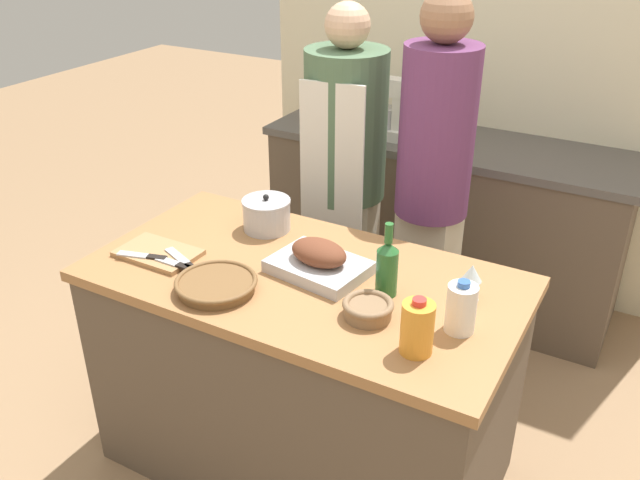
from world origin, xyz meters
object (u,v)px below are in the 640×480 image
Objects in this scene: wine_glass_left at (472,275)px; mixing_bowl at (368,308)px; cutting_board at (158,253)px; juice_jug at (417,328)px; wicker_basket at (216,284)px; condiment_bottle_tall at (430,111)px; knife_chef at (184,262)px; roasting_pan at (319,261)px; stand_mixer at (388,113)px; person_cook_aproned at (345,172)px; condiment_bottle_short at (313,110)px; milk_jug at (461,308)px; knife_paring at (175,264)px; person_cook_guest at (433,181)px; stock_pot at (267,214)px; wine_bottle_green at (387,267)px; knife_bread at (144,256)px.

mixing_bowl is at bearing -134.17° from wine_glass_left.
cutting_board is 1.64× the size of juice_jug.
condiment_bottle_tall is (0.03, 1.87, 0.10)m from wicker_basket.
cutting_board is 1.32× the size of knife_chef.
stand_mixer is at bearing 104.40° from roasting_pan.
condiment_bottle_short is at bearing 123.04° from person_cook_aproned.
roasting_pan is 2.18× the size of mixing_bowl.
juice_jug reaches higher than milk_jug.
knife_paring is 1.14m from person_cook_guest.
mixing_bowl is at bearing 2.88° from knife_chef.
stand_mixer reaches higher than stock_pot.
person_cook_aproned is at bearing 75.37° from cutting_board.
stand_mixer is at bearing 85.01° from person_cook_aproned.
wine_bottle_green is (0.26, -0.01, 0.06)m from roasting_pan.
condiment_bottle_tall is at bearing 120.92° from person_cook_guest.
mixing_bowl reaches higher than wicker_basket.
wicker_basket is 0.22m from knife_paring.
juice_jug is 0.96× the size of knife_bread.
juice_jug is 1.79m from stand_mixer.
knife_paring is at bearing -77.33° from condiment_bottle_short.
condiment_bottle_tall is at bearing 62.69° from stand_mixer.
wine_glass_left is 0.65× the size of condiment_bottle_tall.
mixing_bowl is 0.09× the size of person_cook_guest.
condiment_bottle_short is (-0.48, 1.20, 0.04)m from stock_pot.
knife_paring is 0.75× the size of condiment_bottle_tall.
roasting_pan is 0.53m from wine_glass_left.
knife_paring is 1.66m from condiment_bottle_short.
knife_chef is (-0.98, -0.11, -0.06)m from milk_jug.
condiment_bottle_short reaches higher than milk_jug.
stock_pot is at bearing 77.13° from knife_chef.
condiment_bottle_short is (-0.36, 1.62, 0.08)m from knife_paring.
knife_bread is at bearing -82.02° from condiment_bottle_short.
person_cook_guest reaches higher than juice_jug.
stock_pot is at bearing 149.64° from mixing_bowl.
juice_jug is 0.80× the size of knife_chef.
wicker_basket is at bearing -101.13° from person_cook_guest.
condiment_bottle_short is (-1.34, 1.30, 0.00)m from wine_glass_left.
stand_mixer reaches higher than mixing_bowl.
condiment_bottle_tall is at bearing 106.41° from wine_bottle_green.
condiment_bottle_tall is 0.80m from person_cook_aproned.
knife_paring is (-0.02, -0.03, 0.00)m from knife_chef.
wicker_basket is at bearing -5.30° from knife_bread.
wine_bottle_green reaches higher than knife_chef.
stock_pot is 1.46× the size of wine_glass_left.
person_cook_aproned is at bearing 75.32° from knife_bread.
wine_bottle_green is 1.48m from stand_mixer.
condiment_bottle_tall is 1.41× the size of condiment_bottle_short.
mixing_bowl is at bearing 155.36° from juice_jug.
cutting_board is 1.13m from milk_jug.
juice_jug reaches higher than knife_chef.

